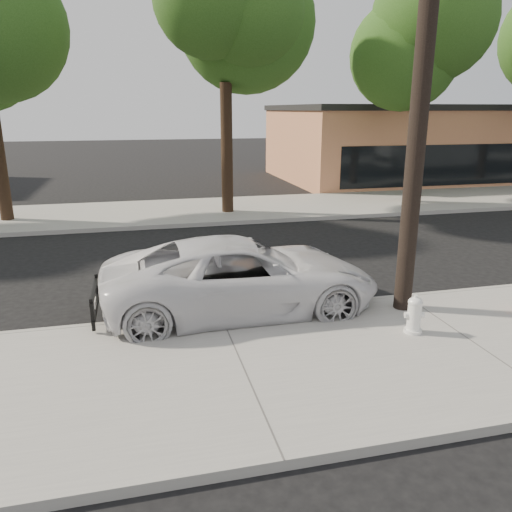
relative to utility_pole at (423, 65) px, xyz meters
The scene contains 10 objects.
ground 6.51m from the utility_pole, 143.13° to the left, with size 120.00×120.00×0.00m, color black.
near_sidewalk 6.07m from the utility_pole, 156.04° to the right, with size 90.00×4.40×0.15m, color gray.
far_sidewalk 12.64m from the utility_pole, 107.82° to the left, with size 90.00×5.00×0.15m, color gray.
curb_near 5.89m from the utility_pole, behind, with size 90.00×0.12×0.16m, color #9E9B93.
building_main 22.60m from the utility_pole, 56.45° to the left, with size 18.00×10.00×4.00m, color #C37651.
utility_pole is the anchor object (origin of this frame).
tree_c 10.66m from the utility_pole, 97.63° to the left, with size 4.96×4.80×9.55m.
tree_d 12.64m from the utility_pole, 58.24° to the left, with size 4.50×4.35×8.75m.
police_cruiser 5.08m from the utility_pole, 163.74° to the left, with size 2.52×5.46×1.52m, color silver.
fire_hydrant 4.39m from the utility_pole, 110.14° to the right, with size 0.36×0.32×0.66m.
Camera 1 is at (-1.43, -11.04, 3.96)m, focal length 35.00 mm.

